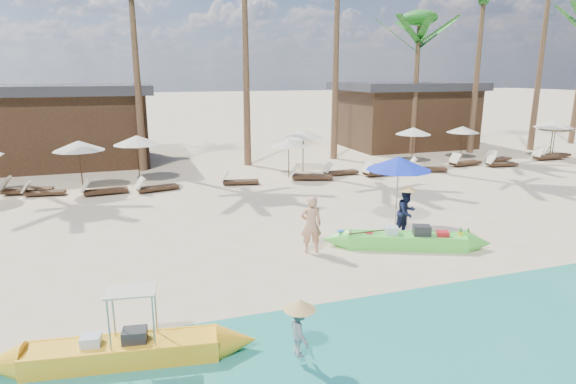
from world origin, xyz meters
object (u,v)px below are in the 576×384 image
object	(u,v)px
yellow_canoe	(124,351)
tourist	(311,225)
green_canoe	(406,240)
blue_umbrella	(399,163)

from	to	relation	value
yellow_canoe	tourist	world-z (taller)	tourist
green_canoe	tourist	bearing A→B (deg)	-168.58
green_canoe	tourist	distance (m)	2.86
green_canoe	blue_umbrella	world-z (taller)	blue_umbrella
tourist	blue_umbrella	xyz separation A→B (m)	(3.60, 1.48, 1.26)
green_canoe	blue_umbrella	size ratio (longest dim) A/B	2.21
green_canoe	blue_umbrella	distance (m)	2.87
green_canoe	blue_umbrella	bearing A→B (deg)	89.78
tourist	blue_umbrella	distance (m)	4.09
tourist	blue_umbrella	world-z (taller)	blue_umbrella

